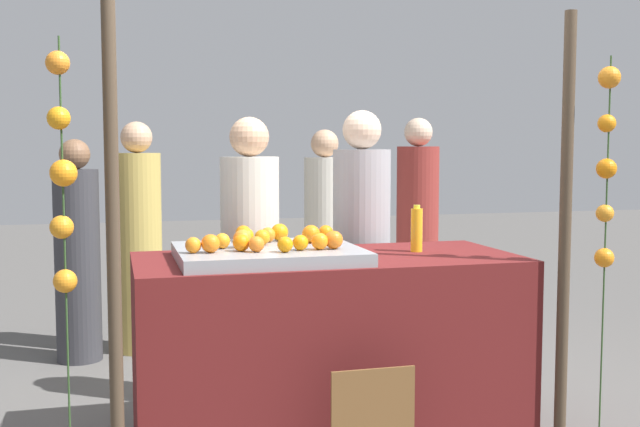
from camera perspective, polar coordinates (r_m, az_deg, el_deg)
The scene contains 30 objects.
stall_counter at distance 3.89m, azimuth 0.58°, elevation -10.04°, with size 1.88×0.86×0.94m, color #5B1919.
orange_tray at distance 3.69m, azimuth -3.87°, elevation -2.98°, with size 0.86×0.71×0.06m, color gray.
orange_0 at distance 3.56m, azimuth -1.46°, elevation -2.17°, with size 0.07×0.07×0.07m, color orange.
orange_1 at distance 3.52m, azimuth -4.72°, elevation -2.28°, with size 0.07×0.07×0.07m, color orange.
orange_2 at distance 3.88m, azimuth -3.87°, elevation -1.58°, with size 0.08×0.08×0.08m, color orange.
orange_3 at distance 3.52m, azimuth -8.10°, elevation -2.21°, with size 0.08×0.08×0.08m, color orange.
orange_4 at distance 3.50m, azimuth -2.59°, elevation -2.30°, with size 0.07×0.07×0.07m, color orange.
orange_5 at distance 3.52m, azimuth -9.36°, elevation -2.33°, with size 0.07×0.07×0.07m, color orange.
orange_6 at distance 3.93m, azimuth -3.01°, elevation -1.39°, with size 0.09×0.09×0.09m, color orange.
orange_7 at distance 3.55m, azimuth -5.85°, elevation -2.18°, with size 0.08×0.08×0.08m, color orange.
orange_8 at distance 3.86m, azimuth -5.47°, elevation -1.64°, with size 0.07×0.07×0.07m, color orange.
orange_9 at distance 3.65m, azimuth -7.24°, elevation -2.03°, with size 0.07×0.07×0.07m, color orange.
orange_10 at distance 3.77m, azimuth -4.30°, elevation -1.77°, with size 0.08×0.08×0.08m, color orange.
orange_11 at distance 3.62m, azimuth 1.03°, elevation -1.96°, with size 0.09×0.09×0.09m, color orange.
orange_12 at distance 3.97m, azimuth 0.43°, elevation -1.42°, with size 0.08×0.08×0.08m, color orange.
orange_13 at distance 3.68m, azimuth -5.77°, elevation -1.87°, with size 0.09×0.09×0.09m, color orange.
orange_14 at distance 3.59m, azimuth -0.02°, elevation -2.07°, with size 0.08×0.08×0.08m, color orange.
orange_15 at distance 3.93m, azimuth -5.70°, elevation -1.47°, with size 0.08×0.08×0.08m, color orange.
orange_16 at distance 3.84m, azimuth -0.67°, elevation -1.53°, with size 0.09×0.09×0.09m, color orange.
juice_bottle at distance 3.99m, azimuth 7.16°, elevation -1.19°, with size 0.06×0.06×0.24m.
vendor_left at distance 4.38m, azimuth -5.18°, elevation -4.42°, with size 0.33×0.33×1.64m.
vendor_right at distance 4.58m, azimuth 3.08°, elevation -3.73°, with size 0.34×0.34×1.69m.
crowd_person_0 at distance 5.56m, azimuth -17.51°, elevation -3.19°, with size 0.31×0.31×1.53m.
crowd_person_1 at distance 6.36m, azimuth 7.21°, elevation -1.23°, with size 0.34×0.34×1.71m.
crowd_person_2 at distance 6.07m, azimuth 0.34°, elevation -1.92°, with size 0.32×0.32×1.61m.
crowd_person_3 at distance 5.69m, azimuth -13.27°, elevation -2.30°, with size 0.33×0.33×1.66m.
canopy_post_left at distance 3.18m, azimuth -15.03°, elevation -2.93°, with size 0.06×0.06×2.10m, color #473828.
canopy_post_right at distance 3.78m, azimuth 17.66°, elevation -1.78°, with size 0.06×0.06×2.10m, color #473828.
garland_strand_left at distance 3.10m, azimuth -18.57°, elevation 2.53°, with size 0.11×0.11×1.89m.
garland_strand_right at distance 3.80m, azimuth 20.44°, elevation 3.44°, with size 0.10×0.11×1.89m.
Camera 1 is at (-1.02, -3.62, 1.47)m, focal length 43.25 mm.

